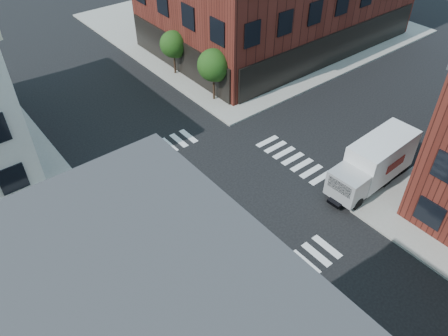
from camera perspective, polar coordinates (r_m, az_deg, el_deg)
ground at (r=28.30m, az=-1.00°, el=-4.34°), size 120.00×120.00×0.00m
sidewalk_ne at (r=53.57m, az=3.19°, el=18.40°), size 30.00×30.00×0.15m
tree_near at (r=36.73m, az=-1.29°, el=13.11°), size 2.69×2.69×4.49m
tree_far at (r=41.32m, az=-6.56°, el=15.62°), size 2.43×2.43×4.07m
signal_pole at (r=20.16m, az=-4.72°, el=-17.35°), size 1.29×1.24×4.60m
box_truck at (r=30.22m, az=19.04°, el=0.71°), size 7.33×2.49×3.28m
traffic_cone at (r=23.36m, az=-4.71°, el=-16.65°), size 0.47×0.47×0.66m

